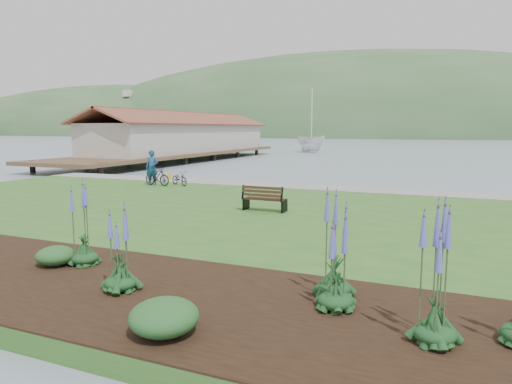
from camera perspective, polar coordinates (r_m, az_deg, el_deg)
ground at (r=18.78m, az=-1.29°, el=-2.98°), size 600.00×600.00×0.00m
lawn at (r=16.97m, az=-4.08°, el=-3.49°), size 34.00×20.00×0.40m
shoreline_path at (r=25.09m, az=5.22°, el=0.72°), size 34.00×2.20×0.03m
garden_bed at (r=8.95m, az=-9.90°, el=-12.73°), size 24.00×4.40×0.04m
far_hillside at (r=187.24m, az=27.02°, el=6.01°), size 580.00×80.00×38.00m
pier_pavilion at (r=52.22m, az=-8.92°, el=6.86°), size 8.00×36.00×5.40m
park_bench at (r=17.49m, az=0.99°, el=-0.77°), size 1.66×0.68×1.03m
person at (r=26.18m, az=-12.89°, el=3.36°), size 0.93×0.72×2.31m
bicycle_a at (r=25.85m, az=-9.54°, el=1.71°), size 1.16×1.59×0.79m
bicycle_b at (r=25.94m, az=-12.26°, el=1.89°), size 0.64×1.71×1.00m
sailboat at (r=68.12m, az=6.90°, el=4.91°), size 16.12×16.13×29.79m
pannier at (r=29.07m, az=-10.81°, el=1.91°), size 0.32×0.37×0.34m
echium_0 at (r=9.23m, az=-16.67°, el=-7.62°), size 0.62×0.62×1.77m
echium_1 at (r=8.10m, az=9.98°, el=-9.84°), size 0.62×0.62×1.81m
echium_2 at (r=7.16m, az=21.75°, el=-9.99°), size 0.62×0.62×2.29m
echium_4 at (r=11.18m, az=-20.79°, el=-3.99°), size 0.62×0.62×2.36m
echium_5 at (r=8.65m, az=9.89°, el=-7.17°), size 0.62×0.62×2.31m
shrub_0 at (r=11.56m, az=-23.77°, el=-7.29°), size 0.87×0.87×0.44m
shrub_1 at (r=7.35m, az=-11.41°, el=-15.06°), size 1.08×1.08×0.54m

